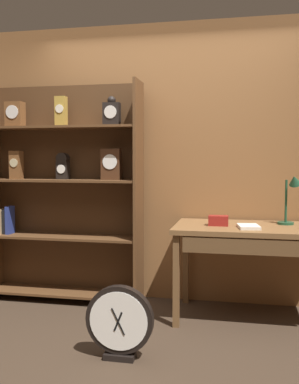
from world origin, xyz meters
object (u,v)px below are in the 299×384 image
Objects in this scene: bookshelf at (63,192)px; open_repair_manual at (249,227)px; toolbox_small at (218,221)px; workbench at (259,237)px; round_clock_large at (120,322)px; desk_lamp at (291,195)px.

bookshelf is 9.25× the size of open_repair_manual.
toolbox_small is at bearing 150.57° from open_repair_manual.
workbench is 1.39m from round_clock_large.
workbench is 0.45m from desk_lamp.
desk_lamp is at bearing -1.54° from bookshelf.
toolbox_small reaches higher than round_clock_large.
desk_lamp is (0.26, 0.15, 0.34)m from workbench.
workbench is 0.17m from open_repair_manual.
bookshelf is 12.64× the size of toolbox_small.
bookshelf is 1.50m from toolbox_small.
open_repair_manual is 0.44× the size of round_clock_large.
open_repair_manual reaches higher than round_clock_large.
round_clock_large is (-0.84, -0.83, -0.54)m from open_repair_manual.
workbench is 2.77× the size of round_clock_large.
toolbox_small is at bearing -8.31° from bookshelf.
desk_lamp is at bearing 26.94° from open_repair_manual.
round_clock_large is at bearing -52.54° from bookshelf.
toolbox_small reaches higher than open_repair_manual.
toolbox_small is 1.24m from round_clock_large.
workbench is at bearing 45.04° from round_clock_large.
round_clock_large is (-0.93, -0.93, -0.45)m from workbench.
desk_lamp is at bearing 29.64° from workbench.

